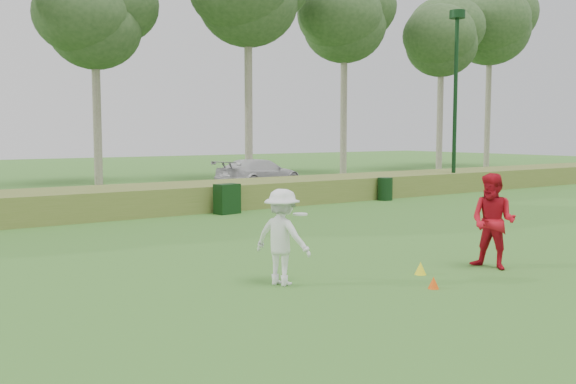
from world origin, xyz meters
TOP-DOWN VIEW (x-y plane):
  - ground at (0.00, 0.00)m, footprint 120.00×120.00m
  - reed_strip at (0.00, 12.00)m, footprint 80.00×3.00m
  - park_road at (0.00, 17.00)m, footprint 80.00×6.00m
  - lamp_post at (14.00, 11.00)m, footprint 0.70×0.70m
  - tree_4 at (2.00, 24.50)m, footprint 6.24×6.24m
  - tree_6 at (18.00, 23.80)m, footprint 7.02×7.02m
  - tree_7 at (26.00, 22.80)m, footprint 6.50×6.50m
  - tree_8 at (33.00, 24.20)m, footprint 8.06×8.06m
  - player_white at (-2.43, 0.65)m, footprint 1.05×1.29m
  - player_red at (1.84, -0.63)m, footprint 0.94×1.09m
  - cone_orange at (-0.40, -1.12)m, footprint 0.20×0.20m
  - cone_yellow at (0.24, -0.20)m, footprint 0.23×0.23m
  - utility_cabinet at (1.69, 10.10)m, footprint 0.88×0.63m
  - trash_bin at (9.07, 10.26)m, footprint 0.72×0.72m
  - car_right at (7.61, 17.56)m, footprint 5.18×3.19m

SIDE VIEW (x-z plane):
  - ground at x=0.00m, z-range 0.00..0.00m
  - park_road at x=0.00m, z-range 0.00..0.06m
  - cone_orange at x=-0.40m, z-range 0.00..0.21m
  - cone_yellow at x=0.24m, z-range 0.00..0.25m
  - reed_strip at x=0.00m, z-range 0.00..0.90m
  - trash_bin at x=9.07m, z-range 0.00..0.92m
  - utility_cabinet at x=1.69m, z-range 0.00..1.01m
  - car_right at x=7.61m, z-range 0.06..1.46m
  - player_white at x=-2.43m, z-range 0.00..1.74m
  - player_red at x=1.84m, z-range 0.00..1.93m
  - lamp_post at x=14.00m, z-range 1.51..9.68m
  - tree_4 at x=2.00m, z-range 2.84..14.34m
  - tree_7 at x=26.00m, z-range 3.09..15.59m
  - tree_6 at x=18.00m, z-range 3.35..16.85m
  - tree_8 at x=33.00m, z-range 3.73..18.73m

